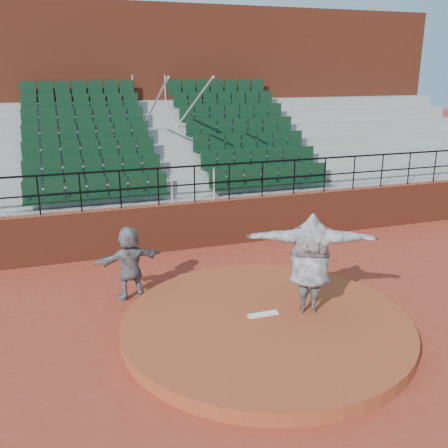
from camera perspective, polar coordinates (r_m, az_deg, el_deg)
The scene contains 9 objects.
ground at distance 9.80m, azimuth 4.80°, elevation -12.00°, with size 90.00×90.00×0.00m, color #983522.
pitchers_mound at distance 9.74m, azimuth 4.81°, elevation -11.35°, with size 5.50×5.50×0.25m, color #9A4122.
pitching_rubber at distance 9.80m, azimuth 4.48°, elevation -10.24°, with size 0.60×0.15×0.03m, color white.
boundary_wall at distance 13.91m, azimuth -3.30°, elevation -0.07°, with size 24.00×0.30×1.30m, color maroon.
wall_railing at distance 13.56m, azimuth -3.40°, elevation 5.50°, with size 24.04×0.05×1.03m.
seating_deck at distance 17.15m, azimuth -6.63°, elevation 5.92°, with size 24.00×5.97×4.63m.
press_box_facade at distance 20.75m, azimuth -9.24°, elevation 13.60°, with size 24.00×3.00×7.10m, color maroon.
pitcher at distance 9.68m, azimuth 9.81°, elevation -4.41°, with size 2.45×0.67×1.99m, color black.
fielder at distance 10.95m, azimuth -10.74°, elevation -4.33°, with size 1.50×0.48×1.62m, color black.
Camera 1 is at (-3.49, -7.82, 4.77)m, focal length 40.00 mm.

